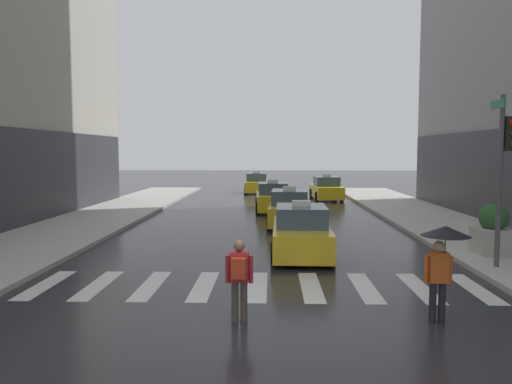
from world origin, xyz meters
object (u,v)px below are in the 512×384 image
object	(u,v)px
taxi_lead	(301,233)
pedestrian_with_backpack	(239,274)
taxi_fifth	(257,184)
taxi_third	(273,198)
planter_near_corner	(493,231)
traffic_light_pole	(504,156)
taxi_second	(289,209)
taxi_fourth	(326,189)
pedestrian_with_umbrella	(443,247)

from	to	relation	value
taxi_lead	pedestrian_with_backpack	bearing A→B (deg)	-103.86
taxi_fifth	taxi_third	bearing A→B (deg)	-84.13
taxi_fifth	planter_near_corner	bearing A→B (deg)	-71.50
traffic_light_pole	taxi_second	bearing A→B (deg)	122.75
taxi_second	pedestrian_with_backpack	distance (m)	13.18
traffic_light_pole	taxi_fifth	size ratio (longest dim) A/B	1.05
taxi_lead	planter_near_corner	xyz separation A→B (m)	(6.08, -0.29, 0.15)
taxi_third	taxi_second	bearing A→B (deg)	-81.96
taxi_third	pedestrian_with_backpack	distance (m)	18.54
taxi_third	pedestrian_with_backpack	bearing A→B (deg)	-92.18
taxi_fifth	taxi_fourth	bearing A→B (deg)	-46.96
taxi_second	pedestrian_with_umbrella	world-z (taller)	pedestrian_with_umbrella
taxi_fourth	pedestrian_with_backpack	distance (m)	25.86
pedestrian_with_umbrella	traffic_light_pole	bearing A→B (deg)	53.96
taxi_lead	planter_near_corner	bearing A→B (deg)	-2.76
taxi_fifth	pedestrian_with_backpack	world-z (taller)	taxi_fifth
taxi_third	taxi_fifth	distance (m)	12.47
taxi_fourth	planter_near_corner	distance (m)	19.50
planter_near_corner	traffic_light_pole	bearing A→B (deg)	-108.01
traffic_light_pole	planter_near_corner	bearing A→B (deg)	71.99
taxi_second	pedestrian_with_umbrella	xyz separation A→B (m)	(2.52, -12.98, 0.79)
taxi_fifth	traffic_light_pole	bearing A→B (deg)	-73.92
taxi_third	taxi_fifth	size ratio (longest dim) A/B	1.01
taxi_fourth	taxi_lead	bearing A→B (deg)	-98.76
pedestrian_with_backpack	planter_near_corner	xyz separation A→B (m)	(7.69, 6.22, -0.10)
taxi_fourth	planter_near_corner	xyz separation A→B (m)	(3.16, -19.24, 0.15)
taxi_fourth	pedestrian_with_backpack	bearing A→B (deg)	-100.08
taxi_lead	taxi_fourth	bearing A→B (deg)	81.24
taxi_fourth	pedestrian_with_backpack	world-z (taller)	taxi_fourth
planter_near_corner	taxi_fourth	bearing A→B (deg)	99.34
taxi_fifth	pedestrian_with_backpack	bearing A→B (deg)	-88.94
traffic_light_pole	pedestrian_with_backpack	world-z (taller)	traffic_light_pole
taxi_third	taxi_fourth	world-z (taller)	same
traffic_light_pole	taxi_second	size ratio (longest dim) A/B	1.04
taxi_lead	pedestrian_with_backpack	distance (m)	6.72
taxi_fifth	planter_near_corner	size ratio (longest dim) A/B	2.85
traffic_light_pole	planter_near_corner	size ratio (longest dim) A/B	3.00
taxi_third	pedestrian_with_umbrella	bearing A→B (deg)	-79.87
taxi_second	taxi_fourth	world-z (taller)	same
traffic_light_pole	taxi_third	distance (m)	15.74
traffic_light_pole	taxi_lead	xyz separation A→B (m)	(-5.48, 2.15, -2.53)
taxi_lead	taxi_second	xyz separation A→B (m)	(-0.14, 6.58, 0.00)
taxi_lead	pedestrian_with_umbrella	size ratio (longest dim) A/B	2.36
taxi_lead	taxi_third	bearing A→B (deg)	94.31
pedestrian_with_backpack	planter_near_corner	bearing A→B (deg)	38.98
pedestrian_with_umbrella	planter_near_corner	world-z (taller)	pedestrian_with_umbrella
taxi_second	taxi_third	distance (m)	5.48
traffic_light_pole	taxi_fifth	bearing A→B (deg)	106.08
planter_near_corner	taxi_third	bearing A→B (deg)	119.61
traffic_light_pole	taxi_fourth	xyz separation A→B (m)	(-2.56, 21.10, -2.53)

